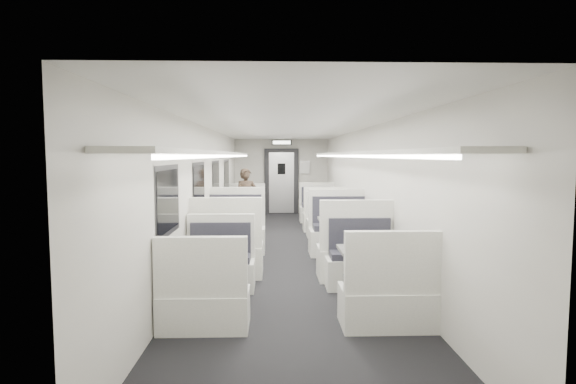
{
  "coord_description": "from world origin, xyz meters",
  "views": [
    {
      "loc": [
        -0.24,
        -8.53,
        1.88
      ],
      "look_at": [
        0.04,
        0.56,
        1.14
      ],
      "focal_mm": 28.0,
      "sensor_mm": 36.0,
      "label": 1
    }
  ],
  "objects": [
    {
      "name": "booth_right_a",
      "position": [
        1.0,
        3.33,
        0.37
      ],
      "size": [
        1.02,
        2.07,
        1.11
      ],
      "color": "white",
      "rests_on": "room"
    },
    {
      "name": "window_c",
      "position": [
        -1.49,
        -1.0,
        1.35
      ],
      "size": [
        0.02,
        1.18,
        0.84
      ],
      "primitive_type": "cube",
      "color": "black",
      "rests_on": "room"
    },
    {
      "name": "passenger",
      "position": [
        -0.94,
        2.82,
        0.78
      ],
      "size": [
        0.64,
        0.51,
        1.55
      ],
      "primitive_type": "imported",
      "rotation": [
        0.0,
        0.0,
        0.27
      ],
      "color": "black",
      "rests_on": "room"
    },
    {
      "name": "window_a",
      "position": [
        -1.49,
        3.4,
        1.35
      ],
      "size": [
        0.02,
        1.18,
        0.84
      ],
      "primitive_type": "cube",
      "color": "black",
      "rests_on": "room"
    },
    {
      "name": "booth_left_b",
      "position": [
        -1.0,
        1.13,
        0.35
      ],
      "size": [
        0.96,
        1.95,
        1.04
      ],
      "color": "white",
      "rests_on": "room"
    },
    {
      "name": "vestibule_door",
      "position": [
        0.0,
        5.93,
        1.04
      ],
      "size": [
        1.1,
        0.13,
        2.1
      ],
      "color": "black",
      "rests_on": "room"
    },
    {
      "name": "exit_sign",
      "position": [
        0.0,
        5.44,
        2.28
      ],
      "size": [
        0.62,
        0.12,
        0.16
      ],
      "color": "black",
      "rests_on": "room"
    },
    {
      "name": "wall_notice",
      "position": [
        0.75,
        5.92,
        1.5
      ],
      "size": [
        0.32,
        0.02,
        0.4
      ],
      "primitive_type": "cube",
      "color": "silver",
      "rests_on": "room"
    },
    {
      "name": "booth_right_d",
      "position": [
        1.0,
        -2.99,
        0.37
      ],
      "size": [
        1.01,
        2.05,
        1.1
      ],
      "color": "white",
      "rests_on": "room"
    },
    {
      "name": "window_d",
      "position": [
        -1.49,
        -3.2,
        1.35
      ],
      "size": [
        0.02,
        1.18,
        0.84
      ],
      "primitive_type": "cube",
      "color": "black",
      "rests_on": "room"
    },
    {
      "name": "luggage_rack_left",
      "position": [
        -1.24,
        -0.3,
        1.92
      ],
      "size": [
        0.46,
        10.4,
        0.09
      ],
      "color": "white",
      "rests_on": "room"
    },
    {
      "name": "booth_left_a",
      "position": [
        -1.0,
        3.05,
        0.37
      ],
      "size": [
        1.01,
        2.05,
        1.1
      ],
      "color": "white",
      "rests_on": "room"
    },
    {
      "name": "room",
      "position": [
        0.0,
        0.0,
        1.2
      ],
      "size": [
        3.24,
        12.24,
        2.64
      ],
      "color": "black",
      "rests_on": "ground"
    },
    {
      "name": "booth_right_c",
      "position": [
        1.0,
        -0.97,
        0.41
      ],
      "size": [
        1.14,
        2.3,
        1.23
      ],
      "color": "white",
      "rests_on": "room"
    },
    {
      "name": "booth_left_d",
      "position": [
        -1.0,
        -3.02,
        0.35
      ],
      "size": [
        0.96,
        1.95,
        1.04
      ],
      "color": "white",
      "rests_on": "room"
    },
    {
      "name": "booth_right_b",
      "position": [
        1.0,
        1.07,
        0.35
      ],
      "size": [
        0.95,
        1.94,
        1.04
      ],
      "color": "white",
      "rests_on": "room"
    },
    {
      "name": "window_b",
      "position": [
        -1.49,
        1.2,
        1.35
      ],
      "size": [
        0.02,
        1.18,
        0.84
      ],
      "primitive_type": "cube",
      "color": "black",
      "rests_on": "room"
    },
    {
      "name": "booth_left_c",
      "position": [
        -1.0,
        -0.73,
        0.42
      ],
      "size": [
        1.15,
        2.34,
        1.25
      ],
      "color": "white",
      "rests_on": "room"
    },
    {
      "name": "luggage_rack_right",
      "position": [
        1.24,
        -0.3,
        1.92
      ],
      "size": [
        0.46,
        10.4,
        0.09
      ],
      "color": "white",
      "rests_on": "room"
    }
  ]
}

